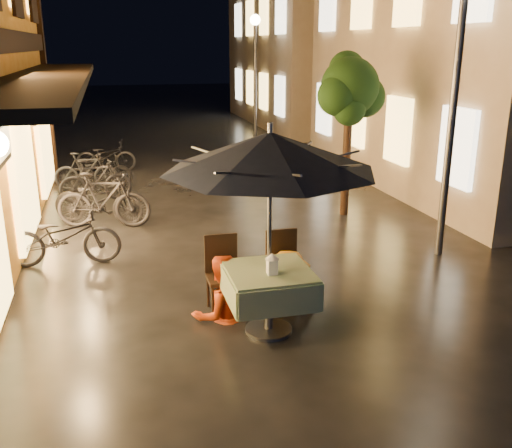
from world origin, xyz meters
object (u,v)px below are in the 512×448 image
object	(u,v)px
streetlamp_near	(457,68)
table_lantern	(272,263)
patio_umbrella	(270,152)
person_orange	(220,257)
bicycle_0	(63,237)
person_yellow	(289,253)
cafe_table	(269,285)

from	to	relation	value
streetlamp_near	table_lantern	size ratio (longest dim) A/B	16.92
patio_umbrella	person_orange	xyz separation A→B (m)	(-0.47, 0.52, -1.36)
bicycle_0	table_lantern	bearing A→B (deg)	-137.11
table_lantern	person_yellow	distance (m)	0.83
cafe_table	bicycle_0	xyz separation A→B (m)	(-2.46, 2.85, -0.14)
cafe_table	table_lantern	world-z (taller)	table_lantern
table_lantern	person_yellow	world-z (taller)	person_yellow
streetlamp_near	cafe_table	distance (m)	4.50
cafe_table	person_yellow	distance (m)	0.73
bicycle_0	cafe_table	bearing A→B (deg)	-135.90
person_orange	bicycle_0	world-z (taller)	person_orange
patio_umbrella	person_yellow	xyz separation A→B (m)	(0.42, 0.57, -1.41)
cafe_table	person_yellow	world-z (taller)	person_yellow
cafe_table	person_orange	bearing A→B (deg)	131.87
patio_umbrella	person_orange	distance (m)	1.53
table_lantern	person_orange	size ratio (longest dim) A/B	0.16
person_orange	table_lantern	bearing A→B (deg)	113.41
table_lantern	person_yellow	size ratio (longest dim) A/B	0.17
streetlamp_near	cafe_table	world-z (taller)	streetlamp_near
cafe_table	patio_umbrella	size ratio (longest dim) A/B	0.40
patio_umbrella	bicycle_0	distance (m)	4.13
table_lantern	bicycle_0	xyz separation A→B (m)	(-2.46, 2.98, -0.47)
person_orange	person_yellow	size ratio (longest dim) A/B	1.06
person_orange	streetlamp_near	bearing A→B (deg)	-173.67
cafe_table	patio_umbrella	distance (m)	1.56
person_yellow	person_orange	bearing A→B (deg)	22.59
person_orange	cafe_table	bearing A→B (deg)	119.41
streetlamp_near	person_yellow	distance (m)	3.89
cafe_table	person_yellow	size ratio (longest dim) A/B	0.67
table_lantern	bicycle_0	size ratio (longest dim) A/B	0.15
streetlamp_near	person_yellow	bearing A→B (deg)	-156.93
patio_umbrella	person_yellow	size ratio (longest dim) A/B	1.66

